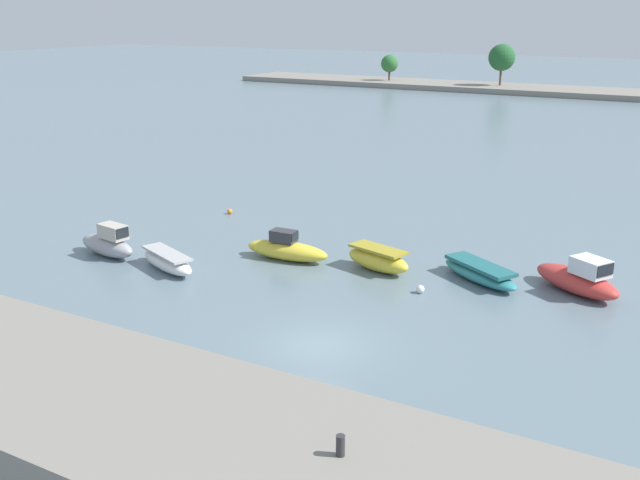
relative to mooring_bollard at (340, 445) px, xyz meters
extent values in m
plane|color=slate|center=(-5.91, 9.36, -2.57)|extent=(400.00, 400.00, 0.00)
cube|color=gray|center=(-5.91, -0.47, -1.43)|extent=(68.04, 7.00, 2.30)
cylinder|color=#2D2D33|center=(0.00, 0.00, 0.00)|extent=(0.23, 0.23, 0.56)
ellipsoid|color=#9E9EA3|center=(-21.48, 13.50, -2.03)|extent=(4.25, 1.92, 1.09)
cube|color=#BCB2A3|center=(-20.84, 13.40, -1.10)|extent=(1.73, 1.12, 0.77)
cube|color=black|center=(-20.05, 13.27, -1.02)|extent=(0.20, 0.79, 0.54)
ellipsoid|color=white|center=(-17.12, 13.35, -2.16)|extent=(4.68, 2.89, 0.83)
cube|color=#AFAFAF|center=(-17.12, 13.35, -1.69)|extent=(3.77, 2.36, 0.11)
ellipsoid|color=yellow|center=(-12.63, 17.75, -2.09)|extent=(4.83, 1.75, 0.97)
cube|color=#333338|center=(-12.83, 17.74, -1.30)|extent=(1.39, 0.90, 0.62)
cube|color=black|center=(-12.16, 17.78, -1.23)|extent=(0.12, 0.74, 0.43)
ellipsoid|color=yellow|center=(-7.68, 18.58, -2.04)|extent=(4.07, 2.40, 1.06)
cube|color=#A8952A|center=(-7.68, 18.58, -1.44)|extent=(3.27, 1.98, 0.14)
ellipsoid|color=teal|center=(-2.64, 19.63, -2.22)|extent=(5.01, 3.85, 0.71)
cube|color=#226367|center=(-2.64, 19.63, -1.77)|extent=(4.04, 3.13, 0.18)
ellipsoid|color=#C63833|center=(1.78, 20.44, -2.04)|extent=(4.94, 3.90, 1.07)
cube|color=silver|center=(2.39, 20.07, -1.11)|extent=(1.99, 1.84, 0.79)
cube|color=black|center=(3.09, 19.66, -1.03)|extent=(0.61, 0.95, 0.56)
sphere|color=orange|center=(-20.77, 23.71, -2.40)|extent=(0.35, 0.35, 0.35)
sphere|color=white|center=(-4.56, 16.64, -2.38)|extent=(0.39, 0.39, 0.39)
cylinder|color=brown|center=(-27.79, 108.55, -0.32)|extent=(0.36, 0.36, 2.75)
sphere|color=#235B2D|center=(-27.79, 108.55, 2.79)|extent=(4.33, 4.33, 4.33)
cylinder|color=brown|center=(-47.50, 107.88, -0.85)|extent=(0.36, 0.36, 1.69)
sphere|color=#2D6B33|center=(-47.50, 107.88, 1.21)|extent=(3.02, 3.02, 3.02)
camera|label=1|loc=(7.30, -13.93, 10.17)|focal=41.43mm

